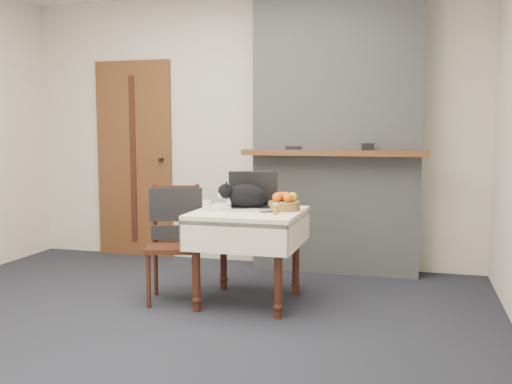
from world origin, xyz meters
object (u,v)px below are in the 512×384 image
laptop (253,199)px  door (134,159)px  side_table (249,226)px  cat (247,197)px  fruit_basket (284,203)px  chair (175,226)px  pill_bottle (276,209)px  cream_jar (207,205)px

laptop → door: bearing=128.0°
side_table → laptop: 0.22m
door → side_table: size_ratio=2.56×
door → cat: door is taller
side_table → fruit_basket: 0.32m
cat → chair: (-0.55, -0.07, -0.23)m
side_table → pill_bottle: bearing=-31.4°
cream_jar → side_table: bearing=13.0°
side_table → cream_jar: cream_jar is taller
cream_jar → chair: (-0.28, 0.04, -0.18)m
side_table → cream_jar: (-0.30, -0.07, 0.15)m
cat → pill_bottle: (0.27, -0.19, -0.05)m
door → pill_bottle: size_ratio=24.02×
laptop → cat: laptop is taller
chair → cat: bearing=-9.6°
side_table → laptop: (0.00, 0.12, 0.18)m
door → pill_bottle: door is taller
door → fruit_basket: bearing=-33.1°
chair → fruit_basket: bearing=-8.1°
side_table → cat: (-0.02, 0.04, 0.21)m
laptop → cat: bearing=-123.4°
fruit_basket → side_table: bearing=-159.8°
side_table → cat: size_ratio=1.68×
cat → cream_jar: cat is taller
door → chair: size_ratio=2.28×
cream_jar → pill_bottle: pill_bottle is taller
fruit_basket → chair: (-0.83, -0.12, -0.19)m
door → side_table: bearing=-39.1°
cream_jar → fruit_basket: size_ratio=0.33×
laptop → chair: size_ratio=0.51×
laptop → pill_bottle: bearing=-63.7°
cream_jar → chair: chair is taller
door → side_table: 2.11m
pill_bottle → chair: (-0.82, 0.12, -0.18)m
door → cream_jar: 1.92m
pill_bottle → cat: bearing=145.3°
side_table → chair: bearing=-176.9°
side_table → cream_jar: size_ratio=10.06×
cat → fruit_basket: (0.27, 0.06, -0.04)m
pill_bottle → fruit_basket: fruit_basket is taller
side_table → pill_bottle: pill_bottle is taller
fruit_basket → chair: chair is taller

